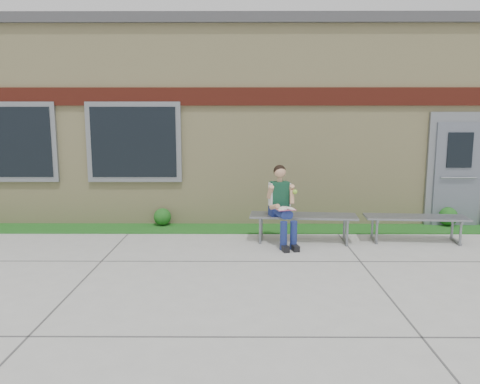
{
  "coord_description": "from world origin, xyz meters",
  "views": [
    {
      "loc": [
        -0.82,
        -6.44,
        2.22
      ],
      "look_at": [
        -0.86,
        1.7,
        0.89
      ],
      "focal_mm": 35.0,
      "sensor_mm": 36.0,
      "label": 1
    }
  ],
  "objects": [
    {
      "name": "bench_left",
      "position": [
        0.26,
        1.68,
        0.38
      ],
      "size": [
        1.92,
        0.7,
        0.49
      ],
      "rotation": [
        0.0,
        0.0,
        -0.1
      ],
      "color": "slate",
      "rests_on": "ground"
    },
    {
      "name": "bench_right",
      "position": [
        2.26,
        1.68,
        0.36
      ],
      "size": [
        1.81,
        0.63,
        0.46
      ],
      "rotation": [
        0.0,
        0.0,
        -0.08
      ],
      "color": "slate",
      "rests_on": "ground"
    },
    {
      "name": "shrub_east",
      "position": [
        3.35,
        2.85,
        0.21
      ],
      "size": [
        0.38,
        0.38,
        0.38
      ],
      "primitive_type": "sphere",
      "color": "#144C17",
      "rests_on": "grass_strip"
    },
    {
      "name": "shrub_mid",
      "position": [
        -2.45,
        2.85,
        0.19
      ],
      "size": [
        0.35,
        0.35,
        0.35
      ],
      "primitive_type": "sphere",
      "color": "#144C17",
      "rests_on": "grass_strip"
    },
    {
      "name": "grass_strip",
      "position": [
        0.0,
        2.6,
        0.01
      ],
      "size": [
        16.0,
        0.8,
        0.02
      ],
      "primitive_type": "cube",
      "color": "#144C17",
      "rests_on": "ground"
    },
    {
      "name": "girl",
      "position": [
        -0.14,
        1.48,
        0.73
      ],
      "size": [
        0.54,
        0.84,
        1.38
      ],
      "rotation": [
        0.0,
        0.0,
        0.23
      ],
      "color": "navy",
      "rests_on": "ground"
    },
    {
      "name": "ground",
      "position": [
        0.0,
        0.0,
        0.0
      ],
      "size": [
        80.0,
        80.0,
        0.0
      ],
      "primitive_type": "plane",
      "color": "#9E9E99",
      "rests_on": "ground"
    },
    {
      "name": "school_building",
      "position": [
        -0.0,
        5.99,
        2.1
      ],
      "size": [
        16.2,
        6.22,
        4.2
      ],
      "color": "beige",
      "rests_on": "ground"
    }
  ]
}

